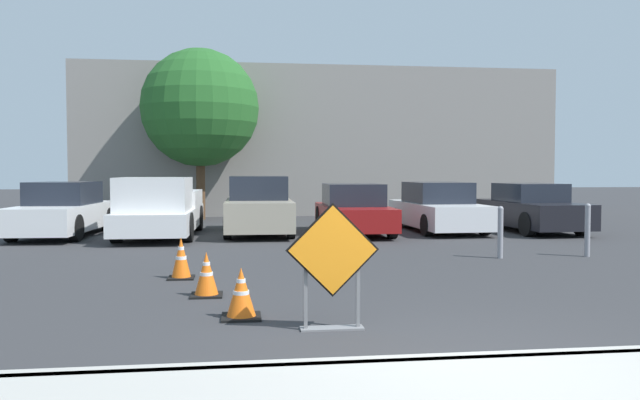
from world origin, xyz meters
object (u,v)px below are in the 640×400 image
object	(u,v)px
parked_car_nearest	(63,211)
pickup_truck	(159,210)
traffic_cone_third	(181,259)
parked_car_fourth	(438,209)
road_closed_sign	(333,261)
bollard_second	(587,229)
bollard_nearest	(500,231)
parked_car_fifth	(531,209)
traffic_cone_second	(206,275)
traffic_cone_nearest	(241,294)
parked_car_third	(354,211)
parked_car_second	(259,207)

from	to	relation	value
parked_car_nearest	pickup_truck	distance (m)	2.73
parked_car_nearest	pickup_truck	size ratio (longest dim) A/B	0.88
traffic_cone_third	parked_car_fourth	distance (m)	10.01
road_closed_sign	bollard_second	distance (m)	8.02
road_closed_sign	parked_car_nearest	distance (m)	12.30
bollard_nearest	bollard_second	distance (m)	1.88
parked_car_fifth	bollard_nearest	world-z (taller)	parked_car_fifth
traffic_cone_second	pickup_truck	world-z (taller)	pickup_truck
traffic_cone_nearest	parked_car_nearest	distance (m)	11.23
traffic_cone_nearest	traffic_cone_second	size ratio (longest dim) A/B	0.98
parked_car_nearest	road_closed_sign	bearing A→B (deg)	121.60
bollard_nearest	traffic_cone_nearest	bearing A→B (deg)	-139.18
bollard_nearest	parked_car_fifth	bearing A→B (deg)	58.56
parked_car_fourth	bollard_nearest	xyz separation A→B (m)	(-0.58, -5.77, -0.10)
traffic_cone_nearest	parked_car_fourth	world-z (taller)	parked_car_fourth
parked_car_third	traffic_cone_nearest	bearing A→B (deg)	73.18
parked_car_nearest	parked_car_fifth	bearing A→B (deg)	-178.06
parked_car_nearest	bollard_second	size ratio (longest dim) A/B	4.18
traffic_cone_third	bollard_second	size ratio (longest dim) A/B	0.62
traffic_cone_nearest	bollard_second	size ratio (longest dim) A/B	0.56
traffic_cone_second	parked_car_third	distance (m)	9.08
road_closed_sign	parked_car_second	world-z (taller)	parked_car_second
bollard_second	parked_car_fourth	bearing A→B (deg)	102.72
traffic_cone_third	parked_car_third	size ratio (longest dim) A/B	0.17
pickup_truck	parked_car_fifth	world-z (taller)	pickup_truck
bollard_nearest	bollard_second	world-z (taller)	bollard_second
bollard_nearest	pickup_truck	bearing A→B (deg)	146.03
traffic_cone_third	pickup_truck	world-z (taller)	pickup_truck
parked_car_nearest	traffic_cone_third	bearing A→B (deg)	121.22
parked_car_second	traffic_cone_nearest	bearing A→B (deg)	87.96
traffic_cone_nearest	bollard_second	world-z (taller)	bollard_second
traffic_cone_nearest	bollard_nearest	world-z (taller)	bollard_nearest
road_closed_sign	parked_car_third	xyz separation A→B (m)	(2.15, 10.40, -0.12)
bollard_nearest	bollard_second	xyz separation A→B (m)	(1.88, -0.00, 0.02)
traffic_cone_nearest	traffic_cone_second	world-z (taller)	traffic_cone_second
pickup_truck	parked_car_third	size ratio (longest dim) A/B	1.27
traffic_cone_nearest	parked_car_fifth	world-z (taller)	parked_car_fifth
road_closed_sign	parked_car_second	bearing A→B (deg)	92.58
pickup_truck	parked_car_fifth	xyz separation A→B (m)	(10.57, 0.31, -0.06)
parked_car_fifth	road_closed_sign	bearing A→B (deg)	52.53
traffic_cone_third	parked_car_nearest	world-z (taller)	parked_car_nearest
road_closed_sign	pickup_truck	xyz separation A→B (m)	(-3.13, 10.16, -0.05)
parked_car_fourth	parked_car_fifth	xyz separation A→B (m)	(2.64, -0.51, 0.00)
pickup_truck	parked_car_third	distance (m)	5.29
parked_car_second	bollard_second	bearing A→B (deg)	140.30
pickup_truck	bollard_second	bearing A→B (deg)	152.78
parked_car_fourth	parked_car_fifth	size ratio (longest dim) A/B	1.09
traffic_cone_nearest	pickup_truck	distance (m)	9.70
parked_car_fifth	bollard_second	distance (m)	5.43
traffic_cone_second	parked_car_second	world-z (taller)	parked_car_second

